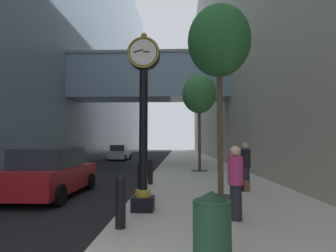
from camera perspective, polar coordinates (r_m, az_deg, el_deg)
ground_plane at (r=29.09m, az=-0.87°, el=-7.22°), size 110.00×110.00×0.00m
sidewalk_right at (r=32.07m, az=4.52°, el=-6.75°), size 5.68×80.00×0.14m
building_block_left at (r=37.58m, az=-20.53°, el=19.13°), size 22.69×80.00×32.56m
building_block_right at (r=35.93m, az=16.87°, el=19.19°), size 9.00×80.00×31.32m
street_clock at (r=7.31m, az=-4.99°, el=3.03°), size 0.84×0.55×4.61m
bollard_nearest at (r=5.94m, az=-9.58°, el=-14.56°), size 0.22×0.22×1.07m
bollard_second at (r=8.93m, az=-5.54°, el=-10.89°), size 0.22×0.22×1.07m
bollard_third at (r=11.95m, az=-3.58°, el=-9.04°), size 0.22×0.22×1.07m
street_tree_near at (r=9.70m, az=10.30°, el=16.30°), size 2.04×2.04×6.21m
street_tree_mid_near at (r=18.05m, az=6.33°, el=6.34°), size 2.15×2.15×6.08m
trash_bin at (r=4.10m, az=8.91°, el=-19.90°), size 0.53×0.53×1.05m
pedestrian_walking at (r=6.59m, az=13.60°, el=-10.76°), size 0.51×0.44×1.64m
pedestrian_by_clock at (r=10.72m, az=15.48°, el=-7.55°), size 0.36×0.36×1.75m
car_white_near at (r=32.06m, az=-9.73°, el=-5.37°), size 2.00×4.52×1.69m
car_red_mid at (r=10.70m, az=-22.61°, el=-8.82°), size 2.07×4.42×1.67m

